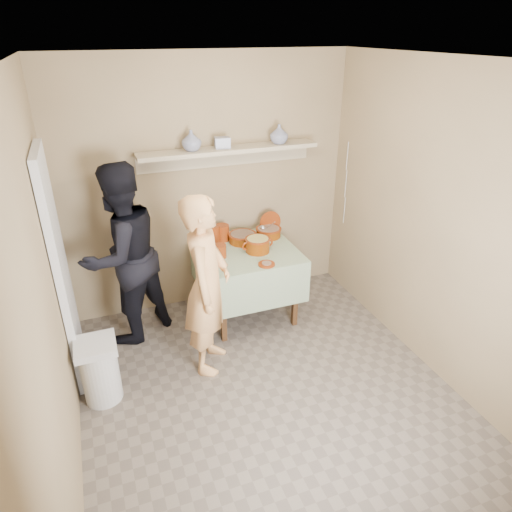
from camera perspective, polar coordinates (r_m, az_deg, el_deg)
name	(u,v)px	position (r m, az deg, el deg)	size (l,w,h in m)	color
ground	(271,398)	(3.99, 1.88, -17.31)	(3.50, 3.50, 0.00)	#685B51
tile_panel	(62,272)	(4.02, -23.13, -1.81)	(0.06, 0.70, 2.00)	silver
plate_stack_a	(213,235)	(4.72, -5.41, 2.67)	(0.15, 0.15, 0.20)	maroon
plate_stack_b	(222,233)	(4.79, -4.24, 2.93)	(0.14, 0.14, 0.17)	maroon
bowl_stack	(220,251)	(4.44, -4.56, 0.62)	(0.13, 0.13, 0.13)	maroon
empty_bowl	(211,249)	(4.59, -5.59, 0.91)	(0.17, 0.17, 0.05)	maroon
propped_lid	(270,222)	(4.96, 1.80, 4.28)	(0.24, 0.24, 0.02)	maroon
vase_right	(279,134)	(4.73, 2.90, 14.98)	(0.18, 0.18, 0.19)	navy
vase_left	(191,140)	(4.48, -8.08, 14.11)	(0.19, 0.19, 0.19)	navy
ceramic_box	(222,143)	(4.55, -4.23, 13.94)	(0.15, 0.10, 0.10)	navy
person_cook	(207,286)	(3.89, -6.14, -3.72)	(0.59, 0.39, 1.62)	#E2A161
person_helper	(123,255)	(4.41, -16.34, 0.07)	(0.85, 0.66, 1.75)	black
room_shell	(274,219)	(3.10, 2.32, 4.66)	(3.04, 3.54, 2.62)	#957F5B
serving_table	(247,260)	(4.67, -1.15, -0.45)	(0.97, 0.97, 0.76)	#4C2D16
cazuela_meat_a	(243,237)	(4.74, -1.69, 2.38)	(0.30, 0.30, 0.10)	#622302
cazuela_meat_b	(269,231)	(4.88, 1.58, 3.08)	(0.28, 0.28, 0.10)	#622302
ladle	(263,228)	(4.83, 0.92, 3.54)	(0.08, 0.26, 0.19)	silver
cazuela_rice	(258,244)	(4.53, 0.21, 1.54)	(0.33, 0.25, 0.14)	#622302
front_plate	(267,264)	(4.30, 1.34, -1.01)	(0.16, 0.16, 0.03)	maroon
wall_shelf	(228,152)	(4.63, -3.46, 12.90)	(1.80, 0.25, 0.21)	tan
trash_bin	(100,371)	(4.01, -18.94, -13.40)	(0.32, 0.32, 0.56)	silver
electrical_cord	(346,184)	(5.10, 11.16, 8.84)	(0.01, 0.05, 0.90)	silver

